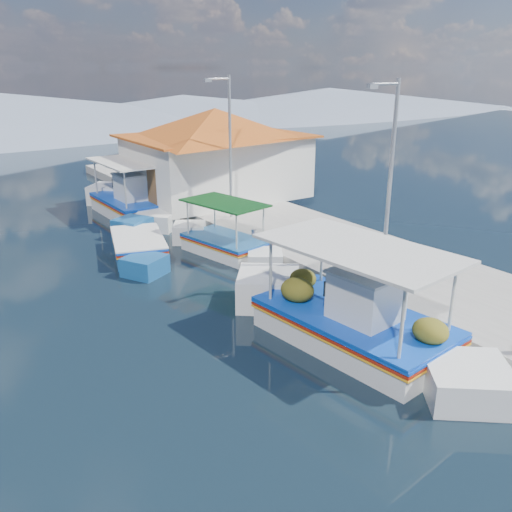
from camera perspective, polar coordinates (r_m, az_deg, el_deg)
ground at (r=13.24m, az=5.57°, el=-11.40°), size 160.00×160.00×0.00m
quay at (r=20.83m, az=7.67°, el=1.02°), size 5.00×44.00×0.50m
bollards at (r=18.87m, az=4.44°, el=0.45°), size 0.20×17.20×0.30m
main_caique at (r=14.11m, az=10.09°, el=-6.96°), size 3.21×8.87×2.94m
caique_green_canopy at (r=20.65m, az=-3.36°, el=1.24°), size 2.57×5.90×2.25m
caique_blue_hull at (r=20.93m, az=-12.55°, el=0.94°), size 2.97×5.94×1.10m
caique_far at (r=26.77m, az=-13.29°, el=5.44°), size 2.55×8.25×2.89m
harbor_building at (r=27.57m, az=-4.29°, el=11.05°), size 10.49×10.49×4.40m
lamp_post_near at (r=16.24m, az=13.95°, el=8.52°), size 1.21×0.14×6.00m
lamp_post_far at (r=23.16m, az=-2.99°, el=12.17°), size 1.21×0.14×6.00m
mountain_ridge at (r=66.31m, az=-22.61°, el=13.90°), size 171.40×96.00×5.50m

